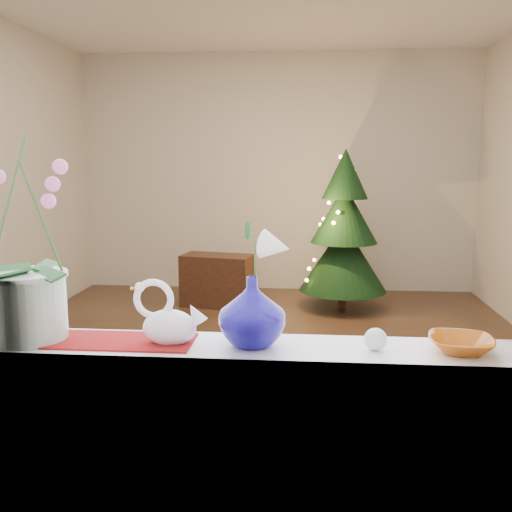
{
  "coord_description": "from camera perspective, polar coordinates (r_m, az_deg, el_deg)",
  "views": [
    {
      "loc": [
        0.32,
        -4.1,
        1.5
      ],
      "look_at": [
        0.09,
        -1.4,
        1.05
      ],
      "focal_mm": 40.0,
      "sensor_mm": 36.0,
      "label": 1
    }
  ],
  "objects": [
    {
      "name": "paperweight",
      "position": [
        1.82,
        11.86,
        -8.14
      ],
      "size": [
        0.08,
        0.08,
        0.07
      ],
      "primitive_type": "sphere",
      "rotation": [
        0.0,
        0.0,
        0.12
      ],
      "color": "silver",
      "rests_on": "windowsill"
    },
    {
      "name": "window_frame",
      "position": [
        1.68,
        -6.5,
        16.28
      ],
      "size": [
        2.22,
        0.06,
        1.6
      ],
      "primitive_type": null,
      "color": "white",
      "rests_on": "windowsill"
    },
    {
      "name": "orchid_pot",
      "position": [
        1.96,
        -22.18,
        2.68
      ],
      "size": [
        0.34,
        0.34,
        0.74
      ],
      "primitive_type": null,
      "rotation": [
        0.0,
        0.0,
        0.43
      ],
      "color": "silver",
      "rests_on": "windowsill"
    },
    {
      "name": "wall_back",
      "position": [
        6.61,
        2.14,
        8.24
      ],
      "size": [
        4.5,
        0.1,
        2.7
      ],
      "primitive_type": "cube",
      "color": "beige",
      "rests_on": "ground"
    },
    {
      "name": "side_table",
      "position": [
        5.94,
        -3.88,
        -2.46
      ],
      "size": [
        0.77,
        0.49,
        0.54
      ],
      "primitive_type": "cube",
      "rotation": [
        0.0,
        0.0,
        -0.2
      ],
      "color": "black",
      "rests_on": "ground"
    },
    {
      "name": "swan",
      "position": [
        1.84,
        -8.68,
        -5.74
      ],
      "size": [
        0.25,
        0.15,
        0.2
      ],
      "primitive_type": null,
      "rotation": [
        0.0,
        0.0,
        -0.17
      ],
      "color": "white",
      "rests_on": "windowsill"
    },
    {
      "name": "xmas_tree",
      "position": [
        5.81,
        8.78,
        2.6
      ],
      "size": [
        0.97,
        0.97,
        1.62
      ],
      "primitive_type": null,
      "rotation": [
        0.0,
        0.0,
        -0.11
      ],
      "color": "black",
      "rests_on": "ground"
    },
    {
      "name": "runner",
      "position": [
        1.96,
        -16.55,
        -8.05
      ],
      "size": [
        0.7,
        0.2,
        0.01
      ],
      "primitive_type": "cube",
      "color": "maroon",
      "rests_on": "windowsill"
    },
    {
      "name": "blue_vase",
      "position": [
        1.8,
        -0.4,
        -5.05
      ],
      "size": [
        0.27,
        0.27,
        0.25
      ],
      "primitive_type": "imported",
      "rotation": [
        0.0,
        0.0,
        -0.1
      ],
      "color": "#0B0664",
      "rests_on": "windowsill"
    },
    {
      "name": "amber_dish",
      "position": [
        1.88,
        19.81,
        -8.42
      ],
      "size": [
        0.19,
        0.19,
        0.04
      ],
      "primitive_type": "imported",
      "rotation": [
        0.0,
        0.0,
        -0.13
      ],
      "color": "#A44E0F",
      "rests_on": "windowsill"
    },
    {
      "name": "windowsill",
      "position": [
        1.86,
        -5.42,
        -9.34
      ],
      "size": [
        2.2,
        0.26,
        0.04
      ],
      "primitive_type": "cube",
      "color": "white",
      "rests_on": "window_apron"
    },
    {
      "name": "wall_front",
      "position": [
        1.64,
        -6.48,
        4.19
      ],
      "size": [
        4.5,
        0.1,
        2.7
      ],
      "primitive_type": "cube",
      "color": "beige",
      "rests_on": "ground"
    },
    {
      "name": "ground",
      "position": [
        4.38,
        0.39,
        -10.49
      ],
      "size": [
        5.0,
        5.0,
        0.0
      ],
      "primitive_type": "plane",
      "color": "#342015",
      "rests_on": "ground"
    },
    {
      "name": "window_apron",
      "position": [
        1.98,
        -5.7,
        -22.87
      ],
      "size": [
        2.2,
        0.08,
        0.88
      ],
      "primitive_type": "cube",
      "color": "white",
      "rests_on": "ground"
    },
    {
      "name": "lily",
      "position": [
        1.76,
        -0.4,
        2.0
      ],
      "size": [
        0.14,
        0.08,
        0.19
      ],
      "primitive_type": null,
      "color": "white",
      "rests_on": "blue_vase"
    }
  ]
}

